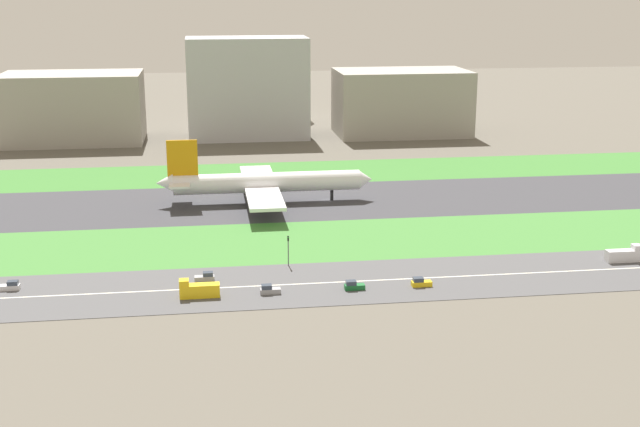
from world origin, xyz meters
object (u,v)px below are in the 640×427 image
truck_0 (624,255)px  car_3 (354,286)px  car_0 (205,277)px  fuel_tank_east (356,102)px  car_1 (421,283)px  fuel_tank_west (224,107)px  hangar_building (248,88)px  fuel_tank_centre (285,102)px  truck_1 (198,290)px  airliner (262,183)px  car_5 (10,286)px  terminal_building (73,108)px  car_4 (269,290)px  traffic_light (288,248)px  office_tower (401,102)px

truck_0 → car_3: size_ratio=1.91×
car_0 → fuel_tank_east: 239.27m
car_1 → fuel_tank_west: 239.72m
truck_0 → hangar_building: hangar_building is taller
car_0 → hangar_building: hangar_building is taller
car_1 → fuel_tank_centre: 237.21m
fuel_tank_west → truck_1: bearing=-93.0°
airliner → car_1: (28.97, -78.00, -5.31)m
car_5 → hangar_building: (61.81, 182.00, 20.33)m
truck_1 → car_3: truck_1 is taller
car_5 → terminal_building: bearing=93.4°
hangar_building → fuel_tank_centre: 50.93m
car_5 → car_4: size_ratio=1.00×
car_0 → car_3: same height
traffic_light → hangar_building: 174.83m
airliner → car_3: airliner is taller
truck_0 → terminal_building: (-151.49, 182.00, 12.60)m
car_5 → fuel_tank_west: (52.87, 227.00, 6.22)m
office_tower → truck_1: bearing=-114.8°
car_3 → hangar_building: size_ratio=0.09×
airliner → fuel_tank_east: (57.67, 159.00, 2.17)m
traffic_light → car_3: bearing=-55.6°
car_1 → traffic_light: (-27.19, 17.99, 3.37)m
truck_1 → office_tower: bearing=-114.8°
airliner → traffic_light: bearing=-88.3°
traffic_light → truck_0: bearing=-5.7°
office_tower → fuel_tank_east: size_ratio=3.36×
car_5 → terminal_building: terminal_building is taller
fuel_tank_east → fuel_tank_west: bearing=180.0°
truck_0 → terminal_building: terminal_building is taller
truck_1 → terminal_building: terminal_building is taller
car_0 → car_1: bearing=-12.1°
car_1 → truck_1: bearing=0.0°
car_0 → truck_1: 10.14m
traffic_light → office_tower: (67.76, 174.01, 9.67)m
terminal_building → car_5: bearing=-86.6°
airliner → truck_1: airliner is taller
fuel_tank_centre → truck_0: bearing=-75.5°
car_1 → car_3: 14.87m
fuel_tank_centre → fuel_tank_east: fuel_tank_centre is taller
airliner → terminal_building: 134.12m
airliner → truck_1: (-19.12, -78.00, -4.56)m
truck_1 → fuel_tank_west: (12.61, 237.00, 5.47)m
truck_0 → office_tower: office_tower is taller
car_3 → car_0: bearing=-17.5°
airliner → traffic_light: airliner is taller
fuel_tank_west → car_4: bearing=-89.4°
truck_0 → fuel_tank_east: (-23.62, 227.00, 6.73)m
truck_0 → hangar_building: size_ratio=0.17×
terminal_building → fuel_tank_west: size_ratio=2.79×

